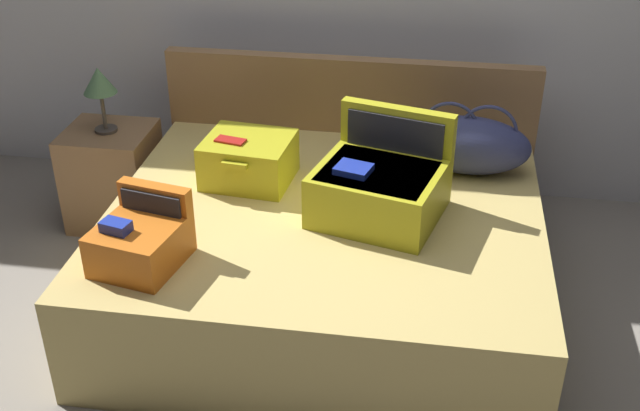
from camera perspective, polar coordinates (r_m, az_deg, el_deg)
The scene contains 9 objects.
ground_plane at distance 3.38m, azimuth -0.75°, elevation -11.12°, with size 12.00×12.00×0.00m, color gray.
bed at distance 3.54m, azimuth 0.31°, elevation -3.88°, with size 1.87×1.62×0.49m, color tan.
headboard at distance 4.18m, azimuth 2.08°, elevation 4.87°, with size 1.91×0.08×0.89m, color olive.
hard_case_large at distance 3.33m, azimuth 4.36°, elevation 1.45°, with size 0.61×0.58×0.42m.
hard_case_medium at distance 3.62m, azimuth -5.18°, elevation 3.37°, with size 0.42×0.39×0.22m.
hard_case_small at distance 3.09m, azimuth -12.92°, elevation -2.47°, with size 0.36×0.38×0.28m.
duffel_bag at distance 3.73m, azimuth 10.63°, elevation 4.38°, with size 0.60×0.30×0.35m.
nightstand at distance 4.31m, azimuth -14.75°, elevation 2.03°, with size 0.44×0.40×0.53m, color olive.
table_lamp at distance 4.09m, azimuth -15.70°, elevation 8.51°, with size 0.17×0.17×0.34m.
Camera 1 is at (0.44, -2.50, 2.23)m, focal length 44.17 mm.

